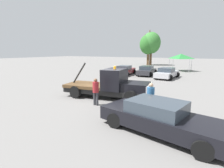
# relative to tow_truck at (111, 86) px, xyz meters

# --- Properties ---
(ground_plane) EXTENTS (160.00, 160.00, 0.00)m
(ground_plane) POSITION_rel_tow_truck_xyz_m (-0.38, -0.06, -0.92)
(ground_plane) COLOR slate
(tow_truck) EXTENTS (6.49, 2.91, 2.51)m
(tow_truck) POSITION_rel_tow_truck_xyz_m (0.00, 0.00, 0.00)
(tow_truck) COLOR black
(tow_truck) RESTS_ON ground
(foreground_car) EXTENTS (5.55, 2.88, 1.34)m
(foreground_car) POSITION_rel_tow_truck_xyz_m (4.57, -3.72, -0.27)
(foreground_car) COLOR black
(foreground_car) RESTS_ON ground
(person_near_truck) EXTENTS (0.39, 0.39, 1.74)m
(person_near_truck) POSITION_rel_tow_truck_xyz_m (3.57, -1.99, 0.09)
(person_near_truck) COLOR #475B84
(person_near_truck) RESTS_ON ground
(person_at_hood) EXTENTS (0.38, 0.38, 1.71)m
(person_at_hood) POSITION_rel_tow_truck_xyz_m (0.06, -1.97, 0.07)
(person_at_hood) COLOR #38383D
(person_at_hood) RESTS_ON ground
(parked_car_maroon) EXTENTS (2.80, 5.02, 1.34)m
(parked_car_maroon) POSITION_rel_tow_truck_xyz_m (-4.68, 11.86, -0.27)
(parked_car_maroon) COLOR maroon
(parked_car_maroon) RESTS_ON ground
(parked_car_charcoal) EXTENTS (2.61, 4.56, 1.34)m
(parked_car_charcoal) POSITION_rel_tow_truck_xyz_m (-1.74, 12.91, -0.27)
(parked_car_charcoal) COLOR #2D2D33
(parked_car_charcoal) RESTS_ON ground
(parked_car_silver) EXTENTS (2.63, 4.78, 1.34)m
(parked_car_silver) POSITION_rel_tow_truck_xyz_m (1.31, 11.62, -0.27)
(parked_car_silver) COLOR #B7B7BC
(parked_car_silver) RESTS_ON ground
(canopy_tent_green) EXTENTS (3.18, 3.18, 2.91)m
(canopy_tent_green) POSITION_rel_tow_truck_xyz_m (1.42, 21.11, 1.58)
(canopy_tent_green) COLOR #9E9EA3
(canopy_tent_green) RESTS_ON ground
(tree_left) EXTENTS (4.12, 4.12, 7.36)m
(tree_left) POSITION_rel_tow_truck_xyz_m (-7.71, 30.94, 4.02)
(tree_left) COLOR brown
(tree_left) RESTS_ON ground
(tree_center) EXTENTS (4.40, 4.40, 7.86)m
(tree_center) POSITION_rel_tow_truck_xyz_m (-7.08, 31.23, 4.36)
(tree_center) COLOR brown
(tree_center) RESTS_ON ground
(traffic_cone) EXTENTS (0.40, 0.40, 0.55)m
(traffic_cone) POSITION_rel_tow_truck_xyz_m (-0.20, 3.07, -0.66)
(traffic_cone) COLOR black
(traffic_cone) RESTS_ON ground
(utility_pole) EXTENTS (2.20, 0.24, 8.23)m
(utility_pole) POSITION_rel_tow_truck_xyz_m (-7.32, 30.53, 3.46)
(utility_pole) COLOR brown
(utility_pole) RESTS_ON ground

